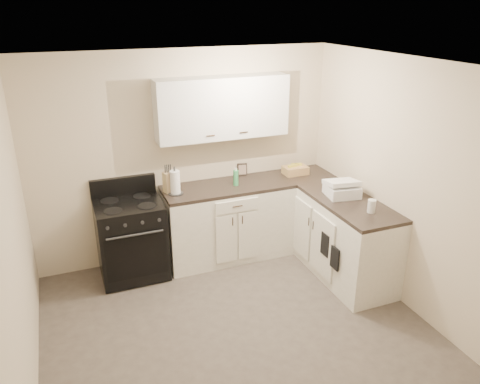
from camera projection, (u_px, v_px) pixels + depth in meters
name	position (u px, v px, depth m)	size (l,w,h in m)	color
floor	(241.00, 336.00, 4.46)	(3.60, 3.60, 0.00)	#473F38
ceiling	(241.00, 67.00, 3.53)	(3.60, 3.60, 0.00)	white
wall_back	(185.00, 157.00, 5.55)	(3.60, 3.60, 0.00)	beige
wall_right	(410.00, 189.00, 4.61)	(3.60, 3.60, 0.00)	beige
wall_left	(10.00, 256.00, 3.38)	(3.60, 3.60, 0.00)	beige
wall_front	(368.00, 353.00, 2.44)	(3.60, 3.60, 0.00)	beige
base_cabinets_back	(228.00, 223.00, 5.73)	(1.55, 0.60, 0.90)	white
base_cabinets_right	(332.00, 230.00, 5.54)	(0.60, 1.90, 0.90)	white
countertop_back	(228.00, 187.00, 5.56)	(1.55, 0.60, 0.04)	black
countertop_right	(335.00, 194.00, 5.36)	(0.60, 1.90, 0.04)	black
upper_cabinets	(222.00, 108.00, 5.34)	(1.55, 0.30, 0.70)	silver
stove	(132.00, 239.00, 5.31)	(0.74, 0.63, 0.89)	black
knife_block	(169.00, 182.00, 5.31)	(0.11, 0.10, 0.24)	#CEB87F
paper_towel	(175.00, 183.00, 5.25)	(0.11, 0.11, 0.27)	white
soap_bottle	(236.00, 178.00, 5.52)	(0.06, 0.06, 0.19)	#3C9D57
picture_frame	(242.00, 169.00, 5.84)	(0.12, 0.02, 0.15)	black
wicker_basket	(295.00, 170.00, 5.90)	(0.30, 0.20, 0.10)	tan
countertop_grill	(342.00, 190.00, 5.23)	(0.34, 0.32, 0.13)	white
glass_jar	(372.00, 206.00, 4.81)	(0.08, 0.08, 0.14)	silver
oven_mitt_near	(335.00, 258.00, 4.94)	(0.02, 0.14, 0.25)	black
oven_mitt_far	(325.00, 245.00, 5.09)	(0.02, 0.15, 0.26)	black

